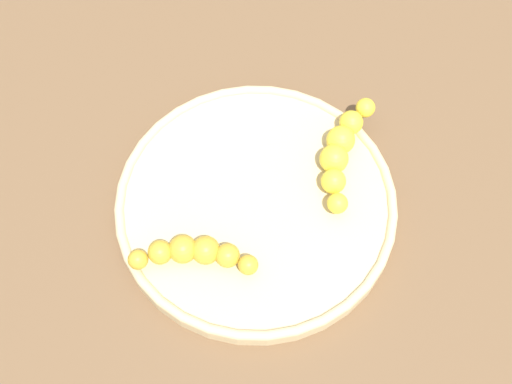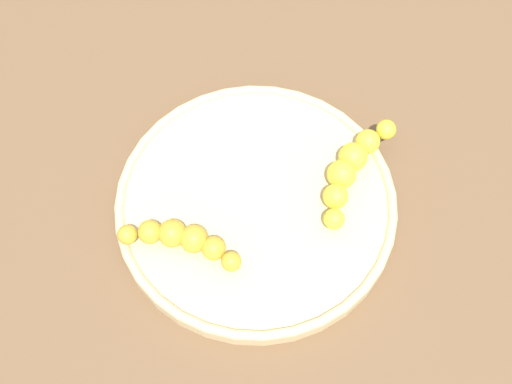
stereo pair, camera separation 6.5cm
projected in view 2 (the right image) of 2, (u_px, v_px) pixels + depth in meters
name	position (u px, v px, depth m)	size (l,w,h in m)	color
ground_plane	(256.00, 209.00, 0.68)	(2.40, 2.40, 0.00)	brown
fruit_bowl	(256.00, 203.00, 0.67)	(0.29, 0.29, 0.02)	#D1B784
banana_yellow	(351.00, 168.00, 0.67)	(0.11, 0.11, 0.03)	yellow
banana_spotted	(182.00, 239.00, 0.63)	(0.07, 0.11, 0.03)	gold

